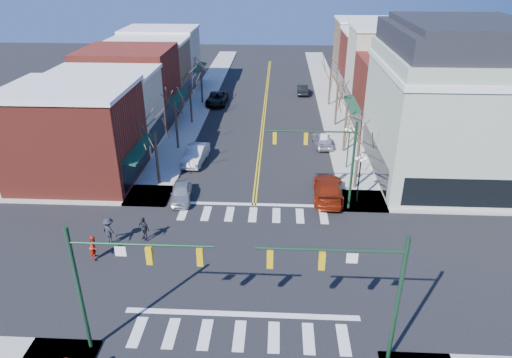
# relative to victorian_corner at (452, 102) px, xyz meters

# --- Properties ---
(ground) EXTENTS (160.00, 160.00, 0.00)m
(ground) POSITION_rel_victorian_corner_xyz_m (-16.50, -14.50, -6.66)
(ground) COLOR black
(ground) RESTS_ON ground
(sidewalk_left) EXTENTS (3.50, 70.00, 0.15)m
(sidewalk_left) POSITION_rel_victorian_corner_xyz_m (-25.25, 5.50, -6.58)
(sidewalk_left) COLOR #9E9B93
(sidewalk_left) RESTS_ON ground
(sidewalk_right) EXTENTS (3.50, 70.00, 0.15)m
(sidewalk_right) POSITION_rel_victorian_corner_xyz_m (-7.75, 5.50, -6.58)
(sidewalk_right) COLOR #9E9B93
(sidewalk_right) RESTS_ON ground
(bldg_left_brick_a) EXTENTS (10.00, 8.50, 8.00)m
(bldg_left_brick_a) POSITION_rel_victorian_corner_xyz_m (-32.00, -2.75, -2.66)
(bldg_left_brick_a) COLOR maroon
(bldg_left_brick_a) RESTS_ON ground
(bldg_left_stucco_a) EXTENTS (10.00, 7.00, 7.50)m
(bldg_left_stucco_a) POSITION_rel_victorian_corner_xyz_m (-32.00, 5.00, -2.91)
(bldg_left_stucco_a) COLOR #BBB29A
(bldg_left_stucco_a) RESTS_ON ground
(bldg_left_brick_b) EXTENTS (10.00, 9.00, 8.50)m
(bldg_left_brick_b) POSITION_rel_victorian_corner_xyz_m (-32.00, 13.00, -2.41)
(bldg_left_brick_b) COLOR maroon
(bldg_left_brick_b) RESTS_ON ground
(bldg_left_tan) EXTENTS (10.00, 7.50, 7.80)m
(bldg_left_tan) POSITION_rel_victorian_corner_xyz_m (-32.00, 21.25, -2.76)
(bldg_left_tan) COLOR #9C7956
(bldg_left_tan) RESTS_ON ground
(bldg_left_stucco_b) EXTENTS (10.00, 8.00, 8.20)m
(bldg_left_stucco_b) POSITION_rel_victorian_corner_xyz_m (-32.00, 29.00, -2.56)
(bldg_left_stucco_b) COLOR #BBB29A
(bldg_left_stucco_b) RESTS_ON ground
(bldg_right_brick_a) EXTENTS (10.00, 8.50, 8.00)m
(bldg_right_brick_a) POSITION_rel_victorian_corner_xyz_m (-1.00, 11.25, -2.66)
(bldg_right_brick_a) COLOR maroon
(bldg_right_brick_a) RESTS_ON ground
(bldg_right_stucco) EXTENTS (10.00, 7.00, 10.00)m
(bldg_right_stucco) POSITION_rel_victorian_corner_xyz_m (-1.00, 19.00, -1.66)
(bldg_right_stucco) COLOR #BBB29A
(bldg_right_stucco) RESTS_ON ground
(bldg_right_brick_b) EXTENTS (10.00, 8.00, 8.50)m
(bldg_right_brick_b) POSITION_rel_victorian_corner_xyz_m (-1.00, 26.50, -2.41)
(bldg_right_brick_b) COLOR maroon
(bldg_right_brick_b) RESTS_ON ground
(bldg_right_tan) EXTENTS (10.00, 8.00, 9.00)m
(bldg_right_tan) POSITION_rel_victorian_corner_xyz_m (-1.00, 34.50, -2.16)
(bldg_right_tan) COLOR #9C7956
(bldg_right_tan) RESTS_ON ground
(victorian_corner) EXTENTS (12.25, 14.25, 13.30)m
(victorian_corner) POSITION_rel_victorian_corner_xyz_m (0.00, 0.00, 0.00)
(victorian_corner) COLOR #A1AF98
(victorian_corner) RESTS_ON ground
(traffic_mast_near_left) EXTENTS (6.60, 0.28, 7.20)m
(traffic_mast_near_left) POSITION_rel_victorian_corner_xyz_m (-22.05, -21.90, -1.95)
(traffic_mast_near_left) COLOR #14331E
(traffic_mast_near_left) RESTS_ON ground
(traffic_mast_near_right) EXTENTS (6.60, 0.28, 7.20)m
(traffic_mast_near_right) POSITION_rel_victorian_corner_xyz_m (-10.95, -21.90, -1.95)
(traffic_mast_near_right) COLOR #14331E
(traffic_mast_near_right) RESTS_ON ground
(traffic_mast_far_right) EXTENTS (6.60, 0.28, 7.20)m
(traffic_mast_far_right) POSITION_rel_victorian_corner_xyz_m (-10.95, -7.10, -1.95)
(traffic_mast_far_right) COLOR #14331E
(traffic_mast_far_right) RESTS_ON ground
(lamppost_corner) EXTENTS (0.36, 0.36, 4.33)m
(lamppost_corner) POSITION_rel_victorian_corner_xyz_m (-8.30, -6.00, -3.70)
(lamppost_corner) COLOR #14331E
(lamppost_corner) RESTS_ON ground
(lamppost_midblock) EXTENTS (0.36, 0.36, 4.33)m
(lamppost_midblock) POSITION_rel_victorian_corner_xyz_m (-8.30, 0.50, -3.70)
(lamppost_midblock) COLOR #14331E
(lamppost_midblock) RESTS_ON ground
(tree_left_a) EXTENTS (0.24, 0.24, 4.76)m
(tree_left_a) POSITION_rel_victorian_corner_xyz_m (-24.90, -3.50, -4.28)
(tree_left_a) COLOR #382B21
(tree_left_a) RESTS_ON ground
(tree_left_b) EXTENTS (0.24, 0.24, 5.04)m
(tree_left_b) POSITION_rel_victorian_corner_xyz_m (-24.90, 4.50, -4.14)
(tree_left_b) COLOR #382B21
(tree_left_b) RESTS_ON ground
(tree_left_c) EXTENTS (0.24, 0.24, 4.55)m
(tree_left_c) POSITION_rel_victorian_corner_xyz_m (-24.90, 12.50, -4.38)
(tree_left_c) COLOR #382B21
(tree_left_c) RESTS_ON ground
(tree_left_d) EXTENTS (0.24, 0.24, 4.90)m
(tree_left_d) POSITION_rel_victorian_corner_xyz_m (-24.90, 20.50, -4.21)
(tree_left_d) COLOR #382B21
(tree_left_d) RESTS_ON ground
(tree_right_a) EXTENTS (0.24, 0.24, 4.62)m
(tree_right_a) POSITION_rel_victorian_corner_xyz_m (-8.10, -3.50, -4.35)
(tree_right_a) COLOR #382B21
(tree_right_a) RESTS_ON ground
(tree_right_b) EXTENTS (0.24, 0.24, 5.18)m
(tree_right_b) POSITION_rel_victorian_corner_xyz_m (-8.10, 4.50, -4.07)
(tree_right_b) COLOR #382B21
(tree_right_b) RESTS_ON ground
(tree_right_c) EXTENTS (0.24, 0.24, 4.83)m
(tree_right_c) POSITION_rel_victorian_corner_xyz_m (-8.10, 12.50, -4.24)
(tree_right_c) COLOR #382B21
(tree_right_c) RESTS_ON ground
(tree_right_d) EXTENTS (0.24, 0.24, 4.97)m
(tree_right_d) POSITION_rel_victorian_corner_xyz_m (-8.10, 20.50, -4.17)
(tree_right_d) COLOR #382B21
(tree_right_d) RESTS_ON ground
(car_left_near) EXTENTS (2.06, 4.13, 1.35)m
(car_left_near) POSITION_rel_victorian_corner_xyz_m (-22.41, -6.24, -5.98)
(car_left_near) COLOR #BAB9BE
(car_left_near) RESTS_ON ground
(car_left_mid) EXTENTS (2.15, 4.99, 1.60)m
(car_left_mid) POSITION_rel_victorian_corner_xyz_m (-22.52, 1.26, -5.86)
(car_left_mid) COLOR silver
(car_left_mid) RESTS_ON ground
(car_left_far) EXTENTS (2.64, 5.48, 1.51)m
(car_left_far) POSITION_rel_victorian_corner_xyz_m (-22.90, 20.27, -5.90)
(car_left_far) COLOR black
(car_left_far) RESTS_ON ground
(car_right_near) EXTENTS (2.66, 5.90, 1.68)m
(car_right_near) POSITION_rel_victorian_corner_xyz_m (-10.54, -5.26, -5.82)
(car_right_near) COLOR maroon
(car_right_near) RESTS_ON ground
(car_right_mid) EXTENTS (2.12, 4.44, 1.46)m
(car_right_mid) POSITION_rel_victorian_corner_xyz_m (-10.10, 6.05, -5.93)
(car_right_mid) COLOR silver
(car_right_mid) RESTS_ON ground
(car_right_far) EXTENTS (1.47, 4.16, 1.37)m
(car_right_far) POSITION_rel_victorian_corner_xyz_m (-11.36, 25.81, -5.97)
(car_right_far) COLOR black
(car_right_far) RESTS_ON ground
(pedestrian_red_b) EXTENTS (0.78, 0.91, 1.64)m
(pedestrian_red_b) POSITION_rel_victorian_corner_xyz_m (-26.39, -14.51, -5.69)
(pedestrian_red_b) COLOR red
(pedestrian_red_b) RESTS_ON sidewalk_left
(pedestrian_dark_a) EXTENTS (1.07, 0.91, 1.73)m
(pedestrian_dark_a) POSITION_rel_victorian_corner_xyz_m (-23.80, -12.19, -5.64)
(pedestrian_dark_a) COLOR black
(pedestrian_dark_a) RESTS_ON sidewalk_left
(pedestrian_dark_b) EXTENTS (1.42, 1.21, 1.91)m
(pedestrian_dark_b) POSITION_rel_victorian_corner_xyz_m (-26.00, -12.75, -5.55)
(pedestrian_dark_b) COLOR black
(pedestrian_dark_b) RESTS_ON sidewalk_left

